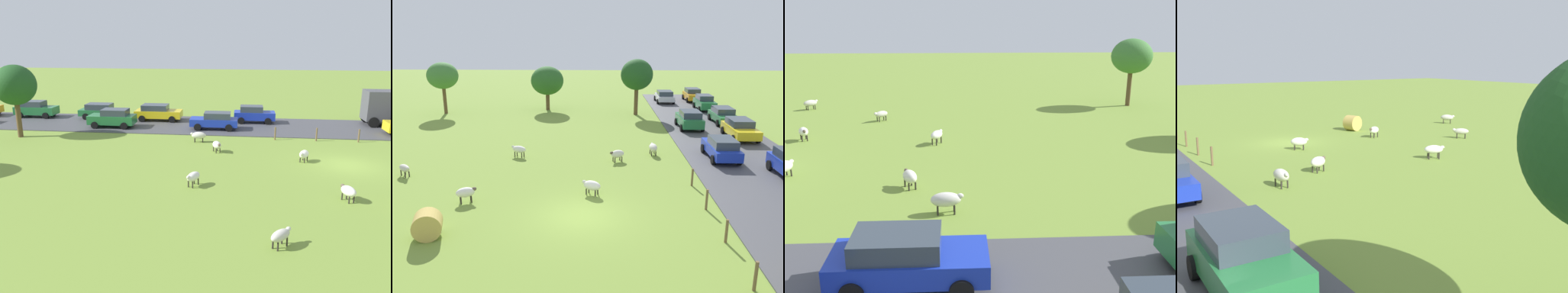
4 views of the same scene
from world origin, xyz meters
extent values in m
plane|color=olive|center=(0.00, 0.00, 0.00)|extent=(160.00, 160.00, 0.00)
ellipsoid|color=white|center=(-6.09, 1.44, 0.55)|extent=(1.09, 0.89, 0.52)
ellipsoid|color=brown|center=(-5.68, 1.65, 0.67)|extent=(0.31, 0.28, 0.20)
cylinder|color=#2D2823|center=(-5.92, 1.69, 0.18)|extent=(0.07, 0.07, 0.36)
cylinder|color=#2D2823|center=(-5.79, 1.43, 0.18)|extent=(0.07, 0.07, 0.36)
cylinder|color=#2D2823|center=(-6.39, 1.45, 0.18)|extent=(0.07, 0.07, 0.36)
cylinder|color=#2D2823|center=(-6.27, 1.20, 0.18)|extent=(0.07, 0.07, 0.36)
ellipsoid|color=silver|center=(2.11, 8.65, 0.54)|extent=(1.10, 0.89, 0.54)
ellipsoid|color=brown|center=(1.70, 8.45, 0.66)|extent=(0.31, 0.27, 0.20)
cylinder|color=#2D2823|center=(1.93, 8.40, 0.17)|extent=(0.07, 0.07, 0.33)
cylinder|color=#2D2823|center=(1.81, 8.67, 0.17)|extent=(0.07, 0.07, 0.33)
cylinder|color=#2D2823|center=(2.41, 8.62, 0.17)|extent=(0.07, 0.07, 0.33)
cylinder|color=#2D2823|center=(2.29, 8.89, 0.17)|extent=(0.07, 0.07, 0.33)
ellipsoid|color=beige|center=(-11.16, 5.25, 0.52)|extent=(1.09, 1.04, 0.45)
ellipsoid|color=silver|center=(-10.78, 4.92, 0.62)|extent=(0.31, 0.31, 0.20)
cylinder|color=#2D2823|center=(-10.86, 5.15, 0.18)|extent=(0.07, 0.07, 0.35)
cylinder|color=#2D2823|center=(-11.03, 4.97, 0.18)|extent=(0.07, 0.07, 0.35)
cylinder|color=#2D2823|center=(-11.30, 5.54, 0.18)|extent=(0.07, 0.07, 0.35)
cylinder|color=#2D2823|center=(-11.46, 5.36, 0.18)|extent=(0.07, 0.07, 0.35)
ellipsoid|color=silver|center=(4.75, 10.25, 0.55)|extent=(0.61, 1.16, 0.55)
ellipsoid|color=silver|center=(4.73, 10.79, 0.68)|extent=(0.19, 0.27, 0.20)
cylinder|color=#2D2823|center=(4.58, 10.55, 0.17)|extent=(0.07, 0.07, 0.35)
cylinder|color=#2D2823|center=(4.89, 10.57, 0.17)|extent=(0.07, 0.07, 0.35)
cylinder|color=#2D2823|center=(4.62, 9.93, 0.17)|extent=(0.07, 0.07, 0.35)
cylinder|color=#2D2823|center=(4.92, 9.94, 0.17)|extent=(0.07, 0.07, 0.35)
ellipsoid|color=white|center=(0.48, 2.71, 0.52)|extent=(1.15, 0.94, 0.53)
ellipsoid|color=silver|center=(0.06, 2.93, 0.64)|extent=(0.31, 0.28, 0.20)
cylinder|color=#2D2823|center=(0.17, 2.71, 0.16)|extent=(0.07, 0.07, 0.32)
cylinder|color=#2D2823|center=(0.30, 2.97, 0.16)|extent=(0.07, 0.07, 0.32)
cylinder|color=#2D2823|center=(0.67, 2.45, 0.16)|extent=(0.07, 0.07, 0.32)
cylinder|color=#2D2823|center=(0.80, 2.71, 0.16)|extent=(0.07, 0.07, 0.32)
ellipsoid|color=white|center=(-4.88, 9.48, 0.56)|extent=(1.20, 0.91, 0.50)
ellipsoid|color=silver|center=(-5.35, 9.70, 0.67)|extent=(0.31, 0.27, 0.20)
cylinder|color=#2D2823|center=(-5.21, 9.49, 0.19)|extent=(0.07, 0.07, 0.37)
cylinder|color=#2D2823|center=(-5.09, 9.73, 0.19)|extent=(0.07, 0.07, 0.37)
cylinder|color=#2D2823|center=(-4.66, 9.23, 0.19)|extent=(0.07, 0.07, 0.37)
cylinder|color=#2D2823|center=(-4.55, 9.48, 0.19)|extent=(0.07, 0.07, 0.37)
ellipsoid|color=beige|center=(-15.68, -1.18, 0.55)|extent=(1.15, 1.14, 0.50)
ellipsoid|color=silver|center=(-16.05, -0.81, 0.66)|extent=(0.31, 0.31, 0.20)
cylinder|color=#2D2823|center=(-15.99, -1.07, 0.18)|extent=(0.07, 0.07, 0.36)
cylinder|color=#2D2823|center=(-15.80, -0.87, 0.18)|extent=(0.07, 0.07, 0.36)
cylinder|color=#2D2823|center=(-15.55, -1.49, 0.18)|extent=(0.07, 0.07, 0.36)
cylinder|color=#2D2823|center=(-15.36, -1.30, 0.18)|extent=(0.07, 0.07, 0.36)
cylinder|color=tan|center=(-6.49, -2.32, 0.61)|extent=(1.47, 1.33, 1.22)
cylinder|color=brown|center=(6.25, -2.34, 0.53)|extent=(0.12, 0.12, 1.06)
cylinder|color=brown|center=(6.25, 0.93, 0.54)|extent=(0.12, 0.12, 1.08)
cylinder|color=brown|center=(6.25, 4.19, 0.52)|extent=(0.12, 0.12, 1.05)
cube|color=#237238|center=(9.13, 18.75, 0.77)|extent=(1.87, 4.20, 0.79)
cube|color=#333D47|center=(9.13, 18.43, 1.45)|extent=(1.65, 2.31, 0.56)
cylinder|color=black|center=(8.20, 20.11, 0.38)|extent=(0.22, 0.64, 0.64)
cylinder|color=black|center=(8.20, 17.38, 0.38)|extent=(0.22, 0.64, 0.64)
cylinder|color=black|center=(10.07, 17.38, 0.38)|extent=(0.22, 0.64, 0.64)
cylinder|color=black|center=(8.49, 10.77, 0.38)|extent=(0.22, 0.64, 0.64)
cylinder|color=black|center=(8.49, 8.02, 0.38)|extent=(0.22, 0.64, 0.64)
camera|label=1|loc=(-25.57, 6.90, 8.02)|focal=36.53mm
camera|label=2|loc=(0.91, -17.59, 8.52)|focal=36.57mm
camera|label=3|loc=(19.85, 10.75, 6.97)|focal=40.13mm
camera|label=4|loc=(12.24, 29.10, 5.66)|focal=41.99mm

